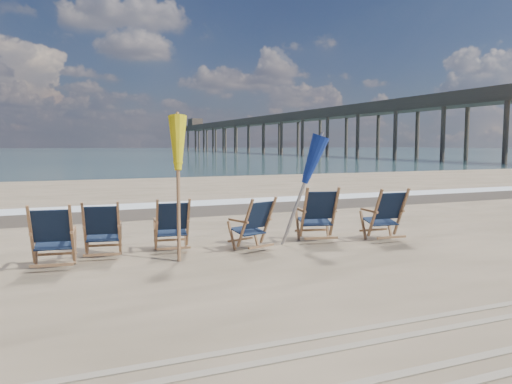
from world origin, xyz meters
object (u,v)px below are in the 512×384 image
at_px(beach_chair_1, 119,229).
at_px(umbrella_yellow, 178,149).
at_px(beach_chair_5, 401,214).
at_px(beach_chair_2, 188,224).
at_px(fishing_pier, 295,128).
at_px(beach_chair_3, 268,222).
at_px(umbrella_blue, 300,161).
at_px(beach_chair_0, 72,236).
at_px(beach_chair_4, 334,214).

xyz_separation_m(beach_chair_1, umbrella_yellow, (0.86, -0.33, 1.24)).
height_order(beach_chair_5, umbrella_yellow, umbrella_yellow).
distance_m(beach_chair_1, beach_chair_2, 1.11).
distance_m(beach_chair_2, umbrella_yellow, 1.32).
distance_m(beach_chair_1, fishing_pier, 82.91).
bearing_deg(beach_chair_3, umbrella_blue, 167.91).
bearing_deg(beach_chair_2, beach_chair_0, 21.39).
bearing_deg(umbrella_blue, fishing_pier, 62.66).
distance_m(beach_chair_1, beach_chair_3, 2.42).
distance_m(beach_chair_0, beach_chair_4, 4.45).
bearing_deg(beach_chair_0, beach_chair_3, -168.71).
xyz_separation_m(beach_chair_1, beach_chair_2, (1.11, 0.06, -0.00)).
distance_m(beach_chair_3, fishing_pier, 81.98).
height_order(beach_chair_0, beach_chair_1, beach_chair_0).
distance_m(beach_chair_0, umbrella_yellow, 1.98).
xyz_separation_m(beach_chair_2, beach_chair_5, (3.83, -0.61, 0.04)).
xyz_separation_m(beach_chair_0, umbrella_yellow, (1.56, 0.09, 1.22)).
distance_m(beach_chair_2, beach_chair_4, 2.65).
bearing_deg(fishing_pier, umbrella_blue, -117.34).
height_order(umbrella_yellow, fishing_pier, fishing_pier).
distance_m(beach_chair_5, umbrella_blue, 2.16).
distance_m(beach_chair_2, fishing_pier, 82.32).
bearing_deg(beach_chair_0, umbrella_blue, -168.27).
xyz_separation_m(beach_chair_2, fishing_pier, (39.37, 72.18, 4.20)).
height_order(beach_chair_1, beach_chair_5, beach_chair_5).
relative_size(beach_chair_1, beach_chair_5, 0.92).
bearing_deg(beach_chair_5, umbrella_yellow, 0.80).
bearing_deg(beach_chair_2, beach_chair_5, 177.52).
bearing_deg(beach_chair_2, beach_chair_3, 173.37).
bearing_deg(beach_chair_0, fishing_pier, -111.45).
distance_m(beach_chair_4, umbrella_blue, 1.19).
bearing_deg(beach_chair_4, fishing_pier, -105.07).
xyz_separation_m(beach_chair_2, beach_chair_3, (1.30, -0.31, -0.00)).
bearing_deg(beach_chair_5, beach_chair_3, -2.92).
relative_size(beach_chair_4, umbrella_blue, 0.51).
bearing_deg(fishing_pier, beach_chair_1, -119.26).
height_order(beach_chair_1, beach_chair_2, beach_chair_1).
bearing_deg(fishing_pier, beach_chair_0, -119.54).
xyz_separation_m(beach_chair_2, umbrella_yellow, (-0.25, -0.39, 1.24)).
bearing_deg(fishing_pier, beach_chair_2, -118.61).
bearing_deg(beach_chair_5, beach_chair_1, -2.46).
distance_m(beach_chair_0, beach_chair_2, 1.87).
bearing_deg(umbrella_yellow, beach_chair_2, 56.86).
relative_size(beach_chair_2, umbrella_blue, 0.45).
bearing_deg(beach_chair_5, fishing_pier, -112.10).
xyz_separation_m(beach_chair_3, umbrella_yellow, (-1.55, -0.08, 1.24)).
xyz_separation_m(beach_chair_0, beach_chair_3, (3.11, 0.17, -0.02)).
xyz_separation_m(beach_chair_0, beach_chair_5, (5.63, -0.13, 0.02)).
bearing_deg(beach_chair_1, beach_chair_3, -175.36).
xyz_separation_m(beach_chair_0, beach_chair_1, (0.70, 0.42, -0.02)).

